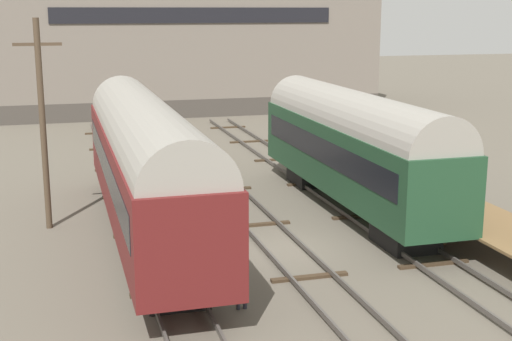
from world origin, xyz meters
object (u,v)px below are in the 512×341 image
Objects in this scene: person_worker at (242,275)px; utility_pole at (43,122)px; train_car_maroon at (146,159)px; train_car_green at (353,143)px.

utility_pole is at bearing 119.09° from person_worker.
train_car_maroon is at bearing -32.46° from utility_pole.
train_car_green is at bearing 50.88° from person_worker.
train_car_maroon is 7.88m from person_worker.
person_worker is at bearing -60.91° from utility_pole.
train_car_green reaches higher than person_worker.
train_car_maroon is at bearing -170.72° from train_car_green.
utility_pole reaches higher than person_worker.
utility_pole reaches higher than train_car_green.
train_car_green is 9.10m from train_car_maroon.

